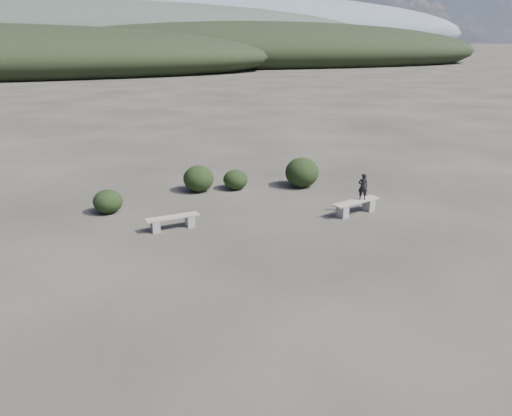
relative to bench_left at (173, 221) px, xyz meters
name	(u,v)px	position (x,y,z in m)	size (l,w,h in m)	color
ground	(299,292)	(2.33, -5.35, -0.27)	(1200.00, 1200.00, 0.00)	#2D2923
bench_left	(173,221)	(0.00, 0.00, 0.00)	(1.83, 0.64, 0.45)	gray
bench_right	(356,206)	(6.54, -0.47, 0.03)	(2.03, 0.99, 0.50)	gray
seated_person	(363,187)	(6.82, -0.38, 0.71)	(0.35, 0.23, 0.96)	black
shrub_a	(108,201)	(-1.99, 2.37, 0.16)	(1.06, 1.06, 0.86)	black
shrub_b	(199,179)	(1.70, 4.06, 0.27)	(1.27, 1.27, 1.08)	black
shrub_c	(236,180)	(3.23, 3.89, 0.14)	(1.04, 1.04, 0.83)	black
shrub_d	(302,172)	(6.04, 3.40, 0.36)	(1.44, 1.44, 1.26)	black
mountain_ridges	(83,31)	(-5.16, 333.71, 10.56)	(500.00, 400.00, 56.00)	black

